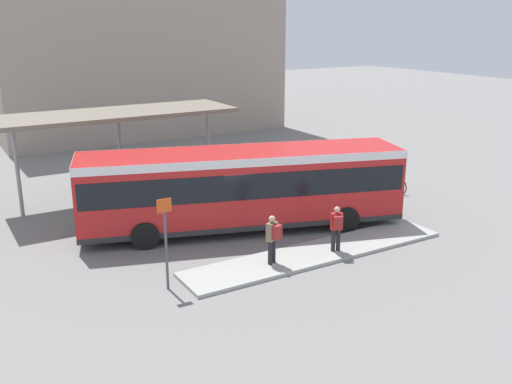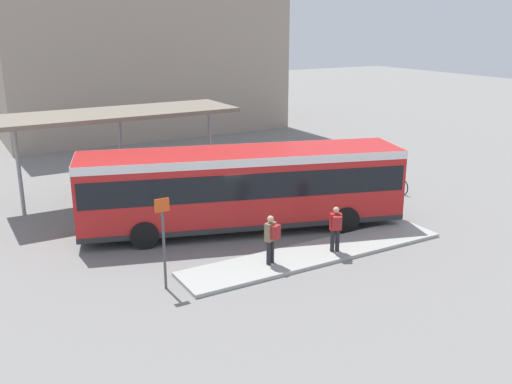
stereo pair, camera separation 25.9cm
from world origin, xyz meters
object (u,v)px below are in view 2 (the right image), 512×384
(bicycle_black, at_px, (397,184))
(bicycle_yellow, at_px, (375,177))
(pedestrian_companion, at_px, (336,226))
(pedestrian_waiting, at_px, (272,237))
(bicycle_blue, at_px, (386,181))
(potted_planter_near_shelter, at_px, (133,202))
(platform_sign, at_px, (164,239))
(city_bus, at_px, (242,184))

(bicycle_black, xyz_separation_m, bicycle_yellow, (0.01, 1.51, -0.01))
(pedestrian_companion, bearing_deg, bicycle_black, -33.35)
(bicycle_black, bearing_deg, pedestrian_waiting, 122.68)
(pedestrian_waiting, height_order, bicycle_black, pedestrian_waiting)
(pedestrian_waiting, xyz_separation_m, pedestrian_companion, (2.39, -0.22, -0.03))
(bicycle_blue, distance_m, bicycle_yellow, 0.76)
(pedestrian_companion, height_order, potted_planter_near_shelter, pedestrian_companion)
(bicycle_blue, xyz_separation_m, platform_sign, (-12.98, -4.79, 1.21))
(pedestrian_waiting, bearing_deg, bicycle_blue, -85.92)
(potted_planter_near_shelter, height_order, platform_sign, platform_sign)
(platform_sign, bearing_deg, bicycle_yellow, 23.15)
(pedestrian_companion, xyz_separation_m, bicycle_yellow, (7.08, 6.03, -0.68))
(pedestrian_companion, bearing_deg, bicycle_blue, -29.25)
(bicycle_yellow, distance_m, platform_sign, 14.17)
(potted_planter_near_shelter, bearing_deg, platform_sign, -100.15)
(city_bus, bearing_deg, potted_planter_near_shelter, 153.57)
(city_bus, height_order, bicycle_yellow, city_bus)
(bicycle_yellow, bearing_deg, platform_sign, 105.48)
(bicycle_black, bearing_deg, bicycle_yellow, 7.88)
(city_bus, relative_size, bicycle_blue, 7.61)
(bicycle_black, relative_size, bicycle_yellow, 1.04)
(bicycle_black, bearing_deg, potted_planter_near_shelter, 86.50)
(bicycle_yellow, relative_size, potted_planter_near_shelter, 1.15)
(city_bus, distance_m, bicycle_black, 8.69)
(bicycle_blue, relative_size, platform_sign, 0.57)
(pedestrian_waiting, relative_size, bicycle_blue, 1.01)
(bicycle_blue, bearing_deg, potted_planter_near_shelter, 73.25)
(pedestrian_companion, relative_size, potted_planter_near_shelter, 1.15)
(pedestrian_waiting, distance_m, pedestrian_companion, 2.40)
(potted_planter_near_shelter, bearing_deg, pedestrian_companion, -55.85)
(pedestrian_waiting, distance_m, potted_planter_near_shelter, 7.16)
(pedestrian_waiting, height_order, pedestrian_companion, pedestrian_waiting)
(pedestrian_waiting, bearing_deg, bicycle_yellow, -82.47)
(city_bus, bearing_deg, bicycle_black, 22.25)
(pedestrian_companion, relative_size, bicycle_yellow, 1.00)
(bicycle_black, xyz_separation_m, potted_planter_near_shelter, (-11.81, 2.46, 0.34))
(bicycle_yellow, xyz_separation_m, platform_sign, (-12.98, -5.55, 1.21))
(bicycle_blue, distance_m, potted_planter_near_shelter, 11.95)
(platform_sign, bearing_deg, bicycle_blue, 20.26)
(pedestrian_companion, bearing_deg, platform_sign, 109.48)
(pedestrian_companion, xyz_separation_m, platform_sign, (-5.90, 0.48, 0.53))
(city_bus, distance_m, pedestrian_companion, 4.16)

